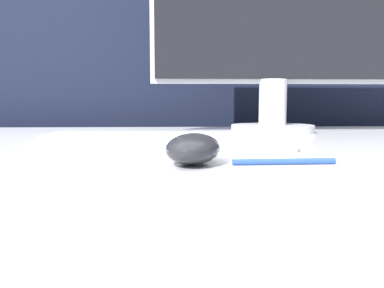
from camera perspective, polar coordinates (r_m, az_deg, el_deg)
The scene contains 5 objects.
partition_panel at distance 1.38m, azimuth -2.26°, elevation 2.26°, with size 5.00×0.03×1.40m.
computer_mouse_near at distance 0.50m, azimuth 0.19°, elevation -0.67°, with size 0.09×0.13×0.04m.
keyboard at distance 0.68m, azimuth -4.24°, elevation 0.52°, with size 0.46×0.17×0.02m.
monitor at distance 1.07m, azimuth 12.46°, elevation 17.81°, with size 0.66×0.22×0.55m.
pen at distance 0.50m, azimuth 13.85°, elevation -2.62°, with size 0.14×0.01×0.01m.
Camera 1 is at (-0.01, -0.70, 0.80)m, focal length 35.00 mm.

